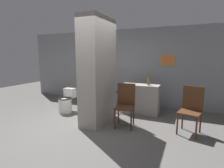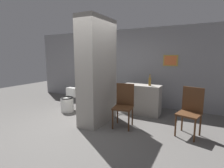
% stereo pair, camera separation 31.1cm
% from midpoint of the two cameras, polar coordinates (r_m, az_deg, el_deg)
% --- Properties ---
extents(ground_plane, '(14.00, 14.00, 0.00)m').
position_cam_midpoint_polar(ground_plane, '(4.27, -7.81, -14.28)').
color(ground_plane, '#5B5956').
extents(wall_back, '(8.00, 0.09, 2.60)m').
position_cam_midpoint_polar(wall_back, '(6.25, 6.18, 5.55)').
color(wall_back, gray).
rests_on(wall_back, ground_plane).
extents(pillar_center, '(0.53, 1.13, 2.60)m').
position_cam_midpoint_polar(pillar_center, '(4.35, -2.77, 4.00)').
color(pillar_center, gray).
rests_on(pillar_center, ground_plane).
extents(counter_shelf, '(1.11, 0.44, 0.86)m').
position_cam_midpoint_polar(counter_shelf, '(5.25, 11.21, -4.92)').
color(counter_shelf, gray).
rests_on(counter_shelf, ground_plane).
extents(toilet, '(0.39, 0.55, 0.70)m').
position_cam_midpoint_polar(toilet, '(5.55, -12.50, -5.57)').
color(toilet, silver).
rests_on(toilet, ground_plane).
extents(chair_near_pillar, '(0.50, 0.50, 1.03)m').
position_cam_midpoint_polar(chair_near_pillar, '(4.24, 6.02, -6.30)').
color(chair_near_pillar, '#4C2D19').
rests_on(chair_near_pillar, ground_plane).
extents(chair_by_doorway, '(0.53, 0.53, 1.03)m').
position_cam_midpoint_polar(chair_by_doorway, '(4.17, 26.22, -7.48)').
color(chair_by_doorway, '#4C2D19').
rests_on(chair_by_doorway, ground_plane).
extents(bicycle, '(1.59, 0.42, 0.70)m').
position_cam_midpoint_polar(bicycle, '(5.63, -1.84, -4.75)').
color(bicycle, black).
rests_on(bicycle, ground_plane).
extents(bottle_tall, '(0.07, 0.07, 0.34)m').
position_cam_midpoint_polar(bottle_tall, '(5.06, 13.96, 0.87)').
color(bottle_tall, olive).
rests_on(bottle_tall, counter_shelf).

